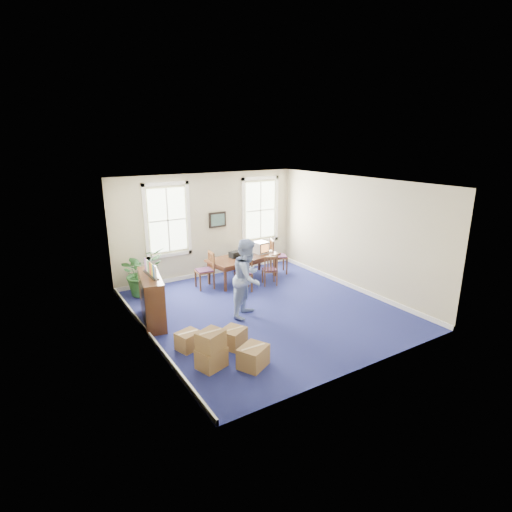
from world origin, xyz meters
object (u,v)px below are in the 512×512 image
conference_table (244,268)px  man (248,278)px  crt_tv (261,247)px  credenza (152,298)px  potted_plant (142,272)px  chair_near_left (243,273)px  cardboard_boxes (218,344)px

conference_table → man: (-1.18, -2.25, 0.59)m
crt_tv → credenza: 4.22m
man → credenza: size_ratio=1.25×
credenza → potted_plant: 1.88m
chair_near_left → man: (-0.73, -1.50, 0.44)m
man → potted_plant: man is taller
cardboard_boxes → chair_near_left: bearing=52.8°
man → cardboard_boxes: man is taller
credenza → cardboard_boxes: bearing=-67.1°
crt_tv → chair_near_left: crt_tv is taller
potted_plant → cardboard_boxes: bearing=-87.4°
crt_tv → man: size_ratio=0.22×
conference_table → chair_near_left: chair_near_left is taller
man → cardboard_boxes: bearing=-172.5°
credenza → cardboard_boxes: (0.51, -2.43, -0.21)m
potted_plant → conference_table: bearing=-8.6°
man → credenza: bearing=120.9°
crt_tv → man: bearing=-136.2°
man → chair_near_left: bearing=26.9°
conference_table → potted_plant: 3.03m
conference_table → credenza: (-3.29, -1.40, 0.23)m
man → cardboard_boxes: size_ratio=1.40×
conference_table → crt_tv: 0.86m
crt_tv → chair_near_left: size_ratio=0.41×
crt_tv → cardboard_boxes: (-3.44, -3.88, -0.54)m
cardboard_boxes → conference_table: bearing=54.0°
man → cardboard_boxes: (-1.60, -1.57, -0.57)m
credenza → potted_plant: bearing=91.5°
chair_near_left → potted_plant: bearing=-8.6°
crt_tv → man: (-1.84, -2.30, 0.03)m
potted_plant → cardboard_boxes: (0.20, -4.28, -0.27)m
chair_near_left → cardboard_boxes: 3.86m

